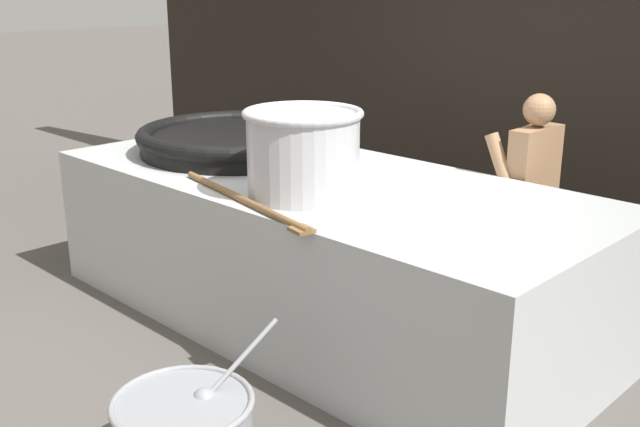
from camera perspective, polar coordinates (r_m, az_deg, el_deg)
ground_plane at (r=5.12m, az=0.00°, el=-7.85°), size 60.00×60.00×0.00m
back_wall at (r=6.43m, az=14.68°, el=15.21°), size 9.38×0.24×4.00m
hearth_platform at (r=4.93m, az=0.00°, el=-2.71°), size 3.77×1.64×0.98m
giant_wok_near at (r=5.51m, az=-6.08°, el=5.71°), size 1.50×1.50×0.19m
stock_pot at (r=4.31m, az=-1.29°, el=4.78°), size 0.69×0.69×0.51m
stirring_paddle at (r=4.20m, az=-5.57°, el=0.89°), size 1.35×0.34×0.04m
cook at (r=5.15m, az=15.74°, el=1.24°), size 0.35×0.54×1.49m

